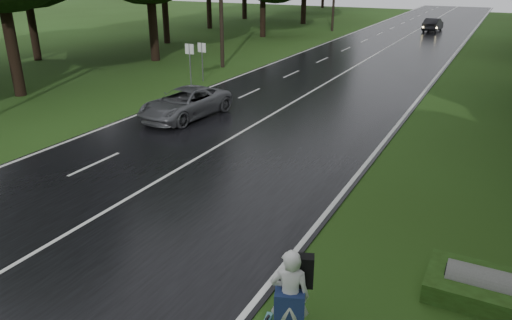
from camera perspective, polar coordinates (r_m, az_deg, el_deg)
The scene contains 15 objects.
ground at distance 15.29m, azimuth -15.83°, elevation -5.08°, with size 160.00×160.00×0.00m, color #264915.
road at distance 31.98m, azimuth 9.21°, elevation 9.47°, with size 12.00×140.00×0.04m, color black.
lane_center at distance 31.97m, azimuth 9.21°, elevation 9.51°, with size 0.12×140.00×0.01m, color silver.
grey_car at distance 23.23m, azimuth -8.38°, elevation 6.67°, with size 2.29×4.97×1.38m, color #515256.
far_car at distance 59.60m, azimuth 20.20°, elevation 14.80°, with size 1.51×4.33×1.43m, color black.
hitchhiker at distance 9.39m, azimuth 4.10°, elevation -16.15°, with size 0.86×0.82×2.01m.
culvert at distance 12.01m, azimuth 24.72°, elevation -14.41°, with size 0.71×0.71×1.42m, color slate.
utility_pole_mid at distance 35.64m, azimuth -3.97°, elevation 10.91°, with size 1.80×0.28×9.39m, color black, non-canonical shape.
utility_pole_far at distance 57.33m, azimuth 8.97°, elevation 14.83°, with size 1.80×0.28×10.38m, color black, non-canonical shape.
road_sign_a at distance 30.13m, azimuth -7.67°, elevation 8.76°, with size 0.60×0.10×2.49m, color white, non-canonical shape.
road_sign_b at distance 31.20m, azimuth -6.27°, elevation 9.27°, with size 0.57×0.10×2.38m, color white, non-canonical shape.
tree_left_c at distance 30.46m, azimuth -26.03°, elevation 6.89°, with size 10.85×10.85×16.96m, color black, non-canonical shape.
tree_left_d at distance 39.00m, azimuth -11.77°, elevation 11.46°, with size 10.41×10.41×16.26m, color black, non-canonical shape.
tree_left_e at distance 51.80m, azimuth 0.79°, elevation 14.37°, with size 8.34×8.34×13.03m, color black, non-canonical shape.
tree_left_f at distance 64.56m, azimuth 5.59°, elevation 15.74°, with size 9.61×9.61×15.02m, color black, non-canonical shape.
Camera 1 is at (9.72, -9.73, 6.70)m, focal length 33.82 mm.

